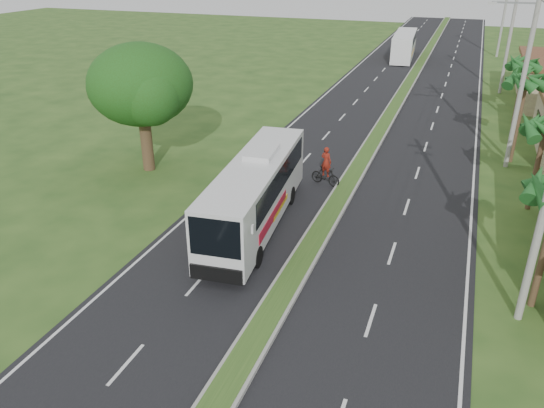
% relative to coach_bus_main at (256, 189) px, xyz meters
% --- Properties ---
extents(ground, '(180.00, 180.00, 0.00)m').
position_rel_coach_bus_main_xyz_m(ground, '(3.09, -5.36, -1.95)').
color(ground, '#294A1B').
rests_on(ground, ground).
extents(road_asphalt, '(14.00, 160.00, 0.02)m').
position_rel_coach_bus_main_xyz_m(road_asphalt, '(3.09, 14.64, -1.94)').
color(road_asphalt, black).
rests_on(road_asphalt, ground).
extents(median_strip, '(1.20, 160.00, 0.18)m').
position_rel_coach_bus_main_xyz_m(median_strip, '(3.09, 14.64, -1.85)').
color(median_strip, gray).
rests_on(median_strip, ground).
extents(lane_edge_left, '(0.12, 160.00, 0.01)m').
position_rel_coach_bus_main_xyz_m(lane_edge_left, '(-3.61, 14.64, -1.95)').
color(lane_edge_left, silver).
rests_on(lane_edge_left, ground).
extents(lane_edge_right, '(0.12, 160.00, 0.01)m').
position_rel_coach_bus_main_xyz_m(lane_edge_right, '(9.79, 14.64, -1.95)').
color(lane_edge_right, silver).
rests_on(lane_edge_right, ground).
extents(palm_verge_c, '(2.40, 2.40, 5.85)m').
position_rel_coach_bus_main_xyz_m(palm_verge_c, '(11.89, 13.64, 3.17)').
color(palm_verge_c, '#473321').
rests_on(palm_verge_c, ground).
extents(palm_verge_d, '(2.40, 2.40, 5.25)m').
position_rel_coach_bus_main_xyz_m(palm_verge_d, '(12.39, 22.64, 2.59)').
color(palm_verge_d, '#473321').
rests_on(palm_verge_d, ground).
extents(shade_tree, '(6.30, 6.00, 7.54)m').
position_rel_coach_bus_main_xyz_m(shade_tree, '(-9.02, 4.66, 3.07)').
color(shade_tree, '#473321').
rests_on(shade_tree, ground).
extents(utility_pole_b, '(3.20, 0.28, 12.00)m').
position_rel_coach_bus_main_xyz_m(utility_pole_b, '(11.56, 12.64, 4.30)').
color(utility_pole_b, gray).
rests_on(utility_pole_b, ground).
extents(utility_pole_c, '(1.60, 0.28, 11.00)m').
position_rel_coach_bus_main_xyz_m(utility_pole_c, '(11.59, 32.64, 3.72)').
color(utility_pole_c, gray).
rests_on(utility_pole_c, ground).
extents(utility_pole_d, '(1.60, 0.28, 10.50)m').
position_rel_coach_bus_main_xyz_m(utility_pole_d, '(11.59, 52.64, 3.47)').
color(utility_pole_d, gray).
rests_on(utility_pole_d, ground).
extents(coach_bus_main, '(3.34, 11.16, 3.55)m').
position_rel_coach_bus_main_xyz_m(coach_bus_main, '(0.00, 0.00, 0.00)').
color(coach_bus_main, silver).
rests_on(coach_bus_main, ground).
extents(coach_bus_far, '(2.96, 10.74, 3.09)m').
position_rel_coach_bus_main_xyz_m(coach_bus_far, '(0.68, 47.32, -0.20)').
color(coach_bus_far, white).
rests_on(coach_bus_far, ground).
extents(motorcyclist, '(1.90, 0.99, 2.28)m').
position_rel_coach_bus_main_xyz_m(motorcyclist, '(1.84, 6.00, -1.14)').
color(motorcyclist, black).
rests_on(motorcyclist, ground).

